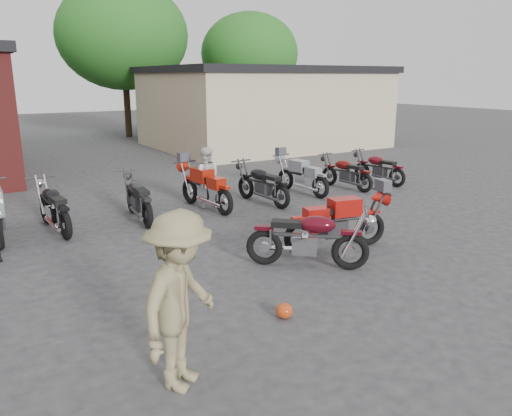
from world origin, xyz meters
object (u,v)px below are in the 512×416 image
row_bike_4 (205,185)px  row_bike_7 (346,171)px  sportbike (338,219)px  row_bike_2 (53,205)px  row_bike_6 (302,174)px  row_bike_5 (262,182)px  helmet (284,311)px  row_bike_8 (378,166)px  vintage_motorcycle (310,235)px  person_light (206,177)px  person_tan (180,301)px  row_bike_3 (138,196)px

row_bike_4 → row_bike_7: 4.69m
sportbike → row_bike_2: size_ratio=1.03×
row_bike_2 → row_bike_6: bearing=-94.5°
row_bike_5 → row_bike_6: size_ratio=1.01×
helmet → row_bike_8: (7.82, 6.00, 0.44)m
helmet → row_bike_6: row_bike_6 is taller
vintage_motorcycle → row_bike_6: 5.83m
row_bike_6 → row_bike_7: (1.55, -0.15, -0.04)m
row_bike_7 → person_light: bearing=78.8°
row_bike_7 → row_bike_8: row_bike_8 is taller
person_tan → row_bike_5: bearing=13.9°
vintage_motorcycle → row_bike_5: bearing=109.1°
person_tan → row_bike_7: bearing=1.2°
helmet → row_bike_3: bearing=90.6°
person_tan → row_bike_3: person_tan is taller
sportbike → person_light: bearing=111.3°
sportbike → row_bike_5: sportbike is taller
vintage_motorcycle → row_bike_6: size_ratio=1.05×
vintage_motorcycle → helmet: 2.07m
vintage_motorcycle → person_tan: 3.93m
row_bike_3 → row_bike_4: size_ratio=0.95×
helmet → row_bike_4: size_ratio=0.11×
person_tan → row_bike_8: bearing=-3.0°
person_tan → row_bike_4: person_tan is taller
row_bike_2 → row_bike_4: 3.66m
row_bike_4 → row_bike_5: 1.57m
sportbike → row_bike_8: bearing=50.2°
helmet → row_bike_4: bearing=74.0°
vintage_motorcycle → row_bike_7: bearing=84.3°
sportbike → row_bike_6: size_ratio=1.06×
vintage_motorcycle → row_bike_7: 6.74m
row_bike_4 → row_bike_7: size_ratio=1.15×
row_bike_6 → row_bike_4: bearing=85.0°
row_bike_3 → row_bike_5: (3.34, -0.18, -0.00)m
row_bike_4 → helmet: bearing=156.5°
row_bike_2 → row_bike_7: 8.34m
row_bike_3 → row_bike_7: (6.48, 0.03, -0.05)m
row_bike_5 → row_bike_7: size_ratio=1.08×
row_bike_8 → row_bike_5: bearing=86.0°
helmet → row_bike_2: bearing=107.7°
person_tan → sportbike: bearing=-7.7°
helmet → row_bike_5: row_bike_5 is taller
sportbike → person_light: (-0.72, 4.35, 0.17)m
row_bike_8 → person_tan: bearing=117.6°
row_bike_3 → row_bike_5: size_ratio=1.01×
row_bike_7 → row_bike_4: bearing=81.2°
helmet → person_light: person_light is taller
person_light → row_bike_2: person_light is taller
person_tan → helmet: bearing=-17.0°
sportbike → row_bike_7: bearing=58.8°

